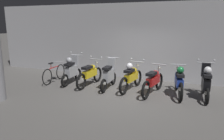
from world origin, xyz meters
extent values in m
plane|color=#565451|center=(0.00, 0.00, 0.00)|extent=(80.00, 80.00, 0.00)
cube|color=#ADADB2|center=(0.00, 2.54, 1.70)|extent=(16.00, 0.30, 3.40)
torus|color=black|center=(-2.65, 1.14, 0.27)|extent=(0.12, 0.53, 0.53)
torus|color=black|center=(-2.58, -0.01, 0.27)|extent=(0.12, 0.53, 0.53)
cube|color=#9EA0A8|center=(-2.61, 0.57, 0.54)|extent=(0.26, 0.75, 0.44)
cube|color=#9EA0A8|center=(-2.63, 0.91, 0.94)|extent=(0.29, 0.14, 0.48)
cube|color=black|center=(-2.60, 0.41, 0.85)|extent=(0.27, 0.53, 0.10)
cylinder|color=#B7BABF|center=(-2.64, 1.05, 1.16)|extent=(0.56, 0.07, 0.04)
sphere|color=#B7BABF|center=(-2.90, 1.03, 1.26)|extent=(0.07, 0.07, 0.07)
sphere|color=#B7BABF|center=(-2.38, 1.06, 1.26)|extent=(0.07, 0.07, 0.07)
cylinder|color=#B7BABF|center=(-2.64, 1.09, 0.69)|extent=(0.06, 0.15, 0.85)
sphere|color=silver|center=(-2.64, 1.09, 1.01)|extent=(0.12, 0.12, 0.12)
cube|color=white|center=(-2.58, 0.02, 0.36)|extent=(0.16, 0.02, 0.10)
sphere|color=#9EA0A8|center=(-2.60, 0.41, 1.02)|extent=(0.24, 0.24, 0.24)
torus|color=black|center=(-1.70, 1.20, 0.33)|extent=(0.13, 0.65, 0.65)
torus|color=black|center=(-1.78, -0.10, 0.33)|extent=(0.13, 0.65, 0.65)
cube|color=gold|center=(-1.74, 0.55, 0.52)|extent=(0.27, 0.84, 0.28)
ellipsoid|color=gold|center=(-1.73, 0.71, 0.73)|extent=(0.29, 0.45, 0.22)
cube|color=black|center=(-1.75, 0.37, 0.80)|extent=(0.27, 0.53, 0.10)
cylinder|color=#B7BABF|center=(-1.71, 1.10, 1.02)|extent=(0.56, 0.07, 0.04)
sphere|color=#B7BABF|center=(-1.97, 1.11, 1.12)|extent=(0.07, 0.07, 0.07)
sphere|color=#B7BABF|center=(-1.45, 1.08, 1.12)|extent=(0.07, 0.07, 0.07)
cylinder|color=#B7BABF|center=(-1.71, 1.15, 0.65)|extent=(0.07, 0.16, 0.65)
sphere|color=silver|center=(-1.71, 1.15, 0.87)|extent=(0.12, 0.12, 0.12)
cube|color=white|center=(-1.78, -0.07, 0.43)|extent=(0.16, 0.02, 0.10)
torus|color=black|center=(-0.90, 1.04, 0.27)|extent=(0.12, 0.53, 0.53)
torus|color=black|center=(-0.84, -0.11, 0.27)|extent=(0.12, 0.53, 0.53)
cube|color=#9EA0A8|center=(-0.87, 0.47, 0.54)|extent=(0.26, 0.75, 0.44)
cube|color=#9EA0A8|center=(-0.89, 0.81, 0.94)|extent=(0.29, 0.14, 0.48)
cube|color=black|center=(-0.86, 0.31, 0.85)|extent=(0.27, 0.53, 0.10)
cylinder|color=#B7BABF|center=(-0.90, 0.95, 1.16)|extent=(0.56, 0.07, 0.04)
cylinder|color=#B7BABF|center=(-0.90, 0.99, 0.69)|extent=(0.06, 0.15, 0.85)
sphere|color=silver|center=(-0.90, 0.99, 1.01)|extent=(0.12, 0.12, 0.12)
cube|color=white|center=(-0.84, -0.08, 0.36)|extent=(0.16, 0.02, 0.10)
torus|color=black|center=(0.09, 1.26, 0.33)|extent=(0.18, 0.66, 0.65)
torus|color=black|center=(-0.09, -0.03, 0.33)|extent=(0.18, 0.66, 0.65)
cube|color=gold|center=(0.00, 0.61, 0.52)|extent=(0.33, 0.85, 0.28)
ellipsoid|color=gold|center=(0.02, 0.77, 0.73)|extent=(0.32, 0.47, 0.22)
cube|color=black|center=(-0.02, 0.43, 0.80)|extent=(0.31, 0.55, 0.10)
cylinder|color=#B7BABF|center=(0.07, 1.16, 1.02)|extent=(0.56, 0.11, 0.04)
sphere|color=#B7BABF|center=(-0.19, 1.19, 1.12)|extent=(0.07, 0.07, 0.07)
sphere|color=#B7BABF|center=(0.33, 1.12, 1.12)|extent=(0.07, 0.07, 0.07)
cylinder|color=#B7BABF|center=(0.08, 1.21, 0.65)|extent=(0.08, 0.17, 0.65)
sphere|color=silver|center=(0.08, 1.21, 0.87)|extent=(0.12, 0.12, 0.12)
cube|color=white|center=(-0.08, 0.00, 0.43)|extent=(0.16, 0.03, 0.10)
sphere|color=silver|center=(-0.02, 0.43, 0.97)|extent=(0.24, 0.24, 0.24)
torus|color=black|center=(0.98, 1.07, 0.33)|extent=(0.20, 0.66, 0.65)
torus|color=black|center=(0.76, -0.21, 0.33)|extent=(0.20, 0.66, 0.65)
cube|color=red|center=(0.87, 0.43, 0.52)|extent=(0.36, 0.86, 0.28)
ellipsoid|color=red|center=(0.90, 0.58, 0.73)|extent=(0.33, 0.48, 0.22)
cube|color=black|center=(0.84, 0.25, 0.80)|extent=(0.33, 0.55, 0.10)
cylinder|color=#B7BABF|center=(0.96, 0.96, 1.02)|extent=(0.56, 0.13, 0.04)
cylinder|color=#B7BABF|center=(0.97, 1.02, 0.65)|extent=(0.08, 0.17, 0.65)
sphere|color=silver|center=(0.97, 1.02, 0.87)|extent=(0.12, 0.12, 0.12)
cube|color=white|center=(0.76, -0.19, 0.43)|extent=(0.16, 0.04, 0.10)
torus|color=black|center=(1.62, 1.26, 0.33)|extent=(0.21, 0.66, 0.65)
torus|color=black|center=(1.87, -0.01, 0.33)|extent=(0.21, 0.66, 0.65)
cube|color=#1E389E|center=(1.74, 0.62, 0.52)|extent=(0.37, 0.86, 0.28)
ellipsoid|color=#1E389E|center=(1.71, 0.78, 0.73)|extent=(0.34, 0.48, 0.22)
cube|color=black|center=(1.78, 0.45, 0.80)|extent=(0.33, 0.56, 0.10)
cylinder|color=#B7BABF|center=(1.64, 1.16, 1.02)|extent=(0.56, 0.14, 0.04)
cylinder|color=#B7BABF|center=(1.63, 1.21, 0.65)|extent=(0.09, 0.17, 0.65)
sphere|color=silver|center=(1.63, 1.21, 0.87)|extent=(0.12, 0.12, 0.12)
cube|color=white|center=(1.86, 0.01, 0.43)|extent=(0.16, 0.04, 0.10)
sphere|color=#197238|center=(1.78, 0.45, 0.97)|extent=(0.24, 0.24, 0.24)
torus|color=black|center=(2.57, 1.19, 0.27)|extent=(0.13, 0.54, 0.53)
torus|color=black|center=(2.66, 0.05, 0.27)|extent=(0.13, 0.54, 0.53)
cube|color=black|center=(2.61, 0.62, 0.54)|extent=(0.28, 0.75, 0.44)
cube|color=black|center=(2.58, 0.97, 0.94)|extent=(0.29, 0.14, 0.48)
cube|color=black|center=(2.63, 0.46, 0.85)|extent=(0.28, 0.54, 0.10)
cylinder|color=#B7BABF|center=(2.57, 1.10, 1.16)|extent=(0.56, 0.08, 0.04)
sphere|color=#B7BABF|center=(2.31, 1.08, 1.26)|extent=(0.07, 0.07, 0.07)
sphere|color=#B7BABF|center=(2.83, 1.12, 1.26)|extent=(0.07, 0.07, 0.07)
cylinder|color=#B7BABF|center=(2.57, 1.15, 0.69)|extent=(0.07, 0.15, 0.85)
sphere|color=silver|center=(2.57, 1.15, 1.01)|extent=(0.12, 0.12, 0.12)
cube|color=white|center=(2.66, 0.07, 0.36)|extent=(0.16, 0.02, 0.10)
sphere|color=silver|center=(2.63, 0.46, 1.02)|extent=(0.24, 0.24, 0.24)
torus|color=black|center=(-3.49, 1.02, 0.34)|extent=(0.09, 0.68, 0.68)
torus|color=black|center=(-3.41, -0.03, 0.34)|extent=(0.09, 0.68, 0.68)
cylinder|color=#B21E1E|center=(-3.45, 0.50, 0.64)|extent=(0.09, 0.68, 0.04)
cylinder|color=#B21E1E|center=(-3.44, 0.29, 0.74)|extent=(0.03, 0.03, 0.22)
cube|color=black|center=(-3.44, 0.29, 0.86)|extent=(0.12, 0.23, 0.05)
cylinder|color=#B7BABF|center=(-3.48, 0.89, 0.82)|extent=(0.50, 0.07, 0.03)
cylinder|color=black|center=(-3.45, 0.44, 0.19)|extent=(0.13, 0.11, 0.10)
camera|label=1|loc=(2.29, -7.10, 2.55)|focal=34.86mm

